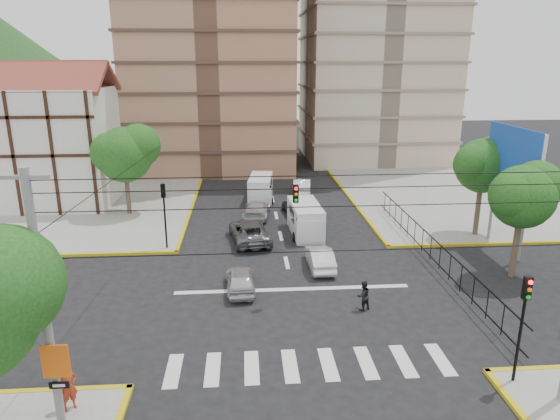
{
  "coord_description": "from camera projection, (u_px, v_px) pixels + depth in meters",
  "views": [
    {
      "loc": [
        -2.54,
        -23.88,
        12.14
      ],
      "look_at": [
        -0.55,
        3.22,
        4.0
      ],
      "focal_mm": 32.0,
      "sensor_mm": 36.0,
      "label": 1
    }
  ],
  "objects": [
    {
      "name": "billboard",
      "position": [
        513.0,
        162.0,
        31.5
      ],
      "size": [
        0.36,
        6.2,
        8.1
      ],
      "color": "slate",
      "rests_on": "ground"
    },
    {
      "name": "car_silver_rear_left",
      "position": [
        257.0,
        209.0,
        40.11
      ],
      "size": [
        2.56,
        5.0,
        1.39
      ],
      "primitive_type": "imported",
      "rotation": [
        0.0,
        0.0,
        3.01
      ],
      "color": "silver",
      "rests_on": "ground"
    },
    {
      "name": "car_grey_mid_left",
      "position": [
        249.0,
        231.0,
        34.76
      ],
      "size": [
        3.21,
        5.59,
        1.47
      ],
      "primitive_type": "imported",
      "rotation": [
        0.0,
        0.0,
        3.29
      ],
      "color": "slate",
      "rests_on": "ground"
    },
    {
      "name": "car_darkgrey_mid_right",
      "position": [
        294.0,
        207.0,
        40.97
      ],
      "size": [
        1.98,
        4.0,
        1.31
      ],
      "primitive_type": "imported",
      "rotation": [
        0.0,
        0.0,
        3.26
      ],
      "color": "#262629",
      "rests_on": "ground"
    },
    {
      "name": "tudor_building",
      "position": [
        51.0,
        145.0,
        42.75
      ],
      "size": [
        10.8,
        8.05,
        12.23
      ],
      "color": "silver",
      "rests_on": "ground"
    },
    {
      "name": "car_silver_front_left",
      "position": [
        240.0,
        279.0,
        27.35
      ],
      "size": [
        1.73,
        3.86,
        1.29
      ],
      "primitive_type": "imported",
      "rotation": [
        0.0,
        0.0,
        3.2
      ],
      "color": "silver",
      "rests_on": "ground"
    },
    {
      "name": "traffic_light_nw",
      "position": [
        164.0,
        205.0,
        32.49
      ],
      "size": [
        0.28,
        0.22,
        4.4
      ],
      "color": "black",
      "rests_on": "ground"
    },
    {
      "name": "park_fence",
      "position": [
        429.0,
        262.0,
        31.41
      ],
      "size": [
        0.1,
        22.5,
        1.66
      ],
      "primitive_type": null,
      "color": "black",
      "rests_on": "ground"
    },
    {
      "name": "pedestrian_crosswalk",
      "position": [
        363.0,
        296.0,
        25.15
      ],
      "size": [
        0.94,
        0.86,
        1.56
      ],
      "primitive_type": "imported",
      "rotation": [
        0.0,
        0.0,
        3.57
      ],
      "color": "black",
      "rests_on": "ground"
    },
    {
      "name": "district_sign",
      "position": [
        57.0,
        369.0,
        16.33
      ],
      "size": [
        0.9,
        0.12,
        3.2
      ],
      "color": "slate",
      "rests_on": "ground"
    },
    {
      "name": "car_white_front_right",
      "position": [
        320.0,
        258.0,
        30.31
      ],
      "size": [
        1.45,
        3.97,
        1.3
      ],
      "primitive_type": "imported",
      "rotation": [
        0.0,
        0.0,
        3.16
      ],
      "color": "white",
      "rests_on": "ground"
    },
    {
      "name": "sidewalk_ne",
      "position": [
        484.0,
        194.0,
        46.96
      ],
      "size": [
        26.0,
        26.0,
        0.15
      ],
      "primitive_type": "cube",
      "color": "gray",
      "rests_on": "ground"
    },
    {
      "name": "traffic_light_se",
      "position": [
        523.0,
        312.0,
        18.68
      ],
      "size": [
        0.28,
        0.22,
        4.4
      ],
      "color": "black",
      "rests_on": "ground"
    },
    {
      "name": "van_right_lane",
      "position": [
        306.0,
        221.0,
        35.93
      ],
      "size": [
        2.22,
        5.13,
        2.27
      ],
      "rotation": [
        0.0,
        0.0,
        0.05
      ],
      "color": "silver",
      "rests_on": "ground"
    },
    {
      "name": "tree_tudor",
      "position": [
        125.0,
        152.0,
        39.45
      ],
      "size": [
        5.39,
        4.4,
        7.43
      ],
      "color": "#473828",
      "rests_on": "ground"
    },
    {
      "name": "van_left_lane",
      "position": [
        261.0,
        189.0,
        44.82
      ],
      "size": [
        2.46,
        5.06,
        2.19
      ],
      "rotation": [
        0.0,
        0.0,
        -0.12
      ],
      "color": "silver",
      "rests_on": "ground"
    },
    {
      "name": "crosswalk_stripes",
      "position": [
        309.0,
        365.0,
        20.74
      ],
      "size": [
        12.0,
        2.4,
        0.01
      ],
      "primitive_type": "cube",
      "color": "silver",
      "rests_on": "ground"
    },
    {
      "name": "car_white_rear_right",
      "position": [
        302.0,
        186.0,
        47.28
      ],
      "size": [
        2.08,
        4.64,
        1.48
      ],
      "primitive_type": "imported",
      "rotation": [
        0.0,
        0.0,
        3.02
      ],
      "color": "silver",
      "rests_on": "ground"
    },
    {
      "name": "ground",
      "position": [
        295.0,
        299.0,
        26.48
      ],
      "size": [
        160.0,
        160.0,
        0.0
      ],
      "primitive_type": "plane",
      "color": "black",
      "rests_on": "ground"
    },
    {
      "name": "utility_pole_sw",
      "position": [
        44.0,
        302.0,
        15.88
      ],
      "size": [
        1.4,
        0.28,
        9.0
      ],
      "color": "slate",
      "rests_on": "ground"
    },
    {
      "name": "stop_line",
      "position": [
        293.0,
        289.0,
        27.62
      ],
      "size": [
        13.0,
        0.4,
        0.01
      ],
      "primitive_type": "cube",
      "color": "silver",
      "rests_on": "ground"
    },
    {
      "name": "tree_park_a",
      "position": [
        524.0,
        194.0,
        27.88
      ],
      "size": [
        4.41,
        3.6,
        6.83
      ],
      "color": "#473828",
      "rests_on": "ground"
    },
    {
      "name": "sidewalk_nw",
      "position": [
        48.0,
        203.0,
        44.16
      ],
      "size": [
        26.0,
        26.0,
        0.15
      ],
      "primitive_type": "cube",
      "color": "gray",
      "rests_on": "ground"
    },
    {
      "name": "pedestrian_sw_corner",
      "position": [
        68.0,
        387.0,
        17.66
      ],
      "size": [
        0.79,
        0.76,
        1.83
      ],
      "primitive_type": "imported",
      "rotation": [
        0.0,
        0.0,
        0.7
      ],
      "color": "#AA331A",
      "rests_on": "sidewalk_sw"
    },
    {
      "name": "tree_park_c",
      "position": [
        484.0,
        163.0,
        34.54
      ],
      "size": [
        4.65,
        3.8,
        7.25
      ],
      "color": "#473828",
      "rests_on": "ground"
    },
    {
      "name": "traffic_light_hanging",
      "position": [
        300.0,
        203.0,
        22.84
      ],
      "size": [
        18.0,
        9.12,
        0.92
      ],
      "color": "black",
      "rests_on": "ground"
    }
  ]
}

